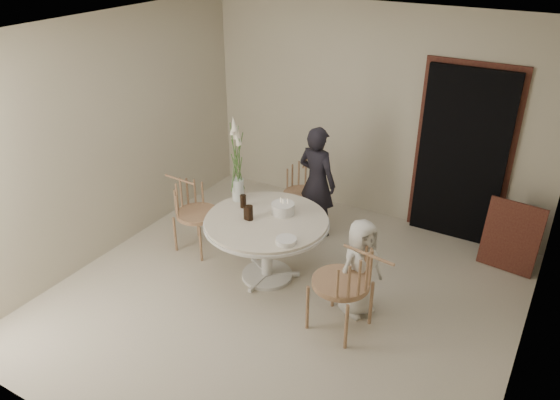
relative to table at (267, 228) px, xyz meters
The scene contains 18 objects.
ground 0.75m from the table, 35.54° to the right, with size 4.50×4.50×0.00m, color beige.
room_shell 1.09m from the table, 35.54° to the right, with size 4.50×4.50×4.50m.
doorway 2.49m from the table, 52.29° to the left, with size 1.00×0.10×2.10m, color black.
door_trim 2.53m from the table, 52.85° to the left, with size 1.12×0.03×2.22m, color brown.
table is the anchor object (origin of this frame).
picture_frame 2.72m from the table, 34.23° to the left, with size 0.60×0.04×0.80m, color brown.
chair_far 1.30m from the table, 100.18° to the left, with size 0.57×0.60×0.85m.
chair_right 1.22m from the table, 17.76° to the right, with size 0.62×0.58×0.95m.
chair_left 1.13m from the table, behind, with size 0.54×0.50×0.87m.
girl 1.12m from the table, 88.63° to the left, with size 0.51×0.34×1.41m, color black.
boy 1.10m from the table, ahead, with size 0.50×0.33×1.03m, color silver.
birthday_cake 0.27m from the table, 65.80° to the left, with size 0.25×0.25×0.17m.
cola_tumbler_a 0.28m from the table, 151.57° to the right, with size 0.07×0.07×0.14m, color black.
cola_tumbler_b 0.27m from the table, 148.71° to the right, with size 0.07×0.07×0.16m, color black.
cola_tumbler_c 0.41m from the table, 164.55° to the left, with size 0.07×0.07×0.15m, color black.
cola_tumbler_d 0.26m from the table, 146.23° to the right, with size 0.07×0.07×0.16m, color black.
plate_stack 0.53m from the table, 36.57° to the right, with size 0.21×0.21×0.05m, color white.
flower_vase 0.76m from the table, 156.40° to the left, with size 0.13×0.13×0.98m.
Camera 1 is at (2.29, -3.98, 3.54)m, focal length 35.00 mm.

